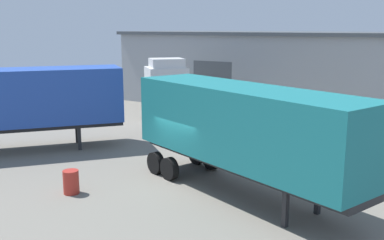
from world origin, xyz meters
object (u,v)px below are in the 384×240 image
container_trailer_yellow (0,100)px  flatbed_truck_orange (345,132)px  container_trailer_red (243,127)px  oil_drum (71,182)px  tractor_unit_white (168,92)px

container_trailer_yellow → flatbed_truck_orange: container_trailer_yellow is taller
container_trailer_red → oil_drum: 6.62m
container_trailer_red → flatbed_truck_orange: size_ratio=1.31×
container_trailer_yellow → container_trailer_red: size_ratio=1.04×
container_trailer_yellow → flatbed_truck_orange: size_ratio=1.37×
container_trailer_red → flatbed_truck_orange: (1.86, 6.76, -1.27)m
tractor_unit_white → container_trailer_red: bearing=178.7°
container_trailer_red → oil_drum: container_trailer_red is taller
tractor_unit_white → container_trailer_red: 13.80m
flatbed_truck_orange → tractor_unit_white: bearing=-76.5°
container_trailer_red → flatbed_truck_orange: bearing=93.8°
container_trailer_red → oil_drum: bearing=-129.6°
tractor_unit_white → flatbed_truck_orange: bearing=-150.8°
tractor_unit_white → oil_drum: tractor_unit_white is taller
tractor_unit_white → container_trailer_yellow: size_ratio=0.60×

